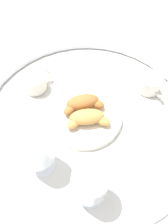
{
  "coord_description": "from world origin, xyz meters",
  "views": [
    {
      "loc": [
        -0.0,
        0.35,
        0.54
      ],
      "look_at": [
        0.01,
        0.01,
        0.03
      ],
      "focal_mm": 32.97,
      "sensor_mm": 36.0,
      "label": 1
    }
  ],
  "objects_px": {
    "juice_glass_right": "(35,151)",
    "coffee_cup_near": "(34,84)",
    "coffee_cup_far": "(148,85)",
    "croissant_small": "(87,118)",
    "juice_glass_left": "(88,184)",
    "pastry_plate": "(84,115)",
    "croissant_large": "(82,103)"
  },
  "relations": [
    {
      "from": "coffee_cup_near",
      "to": "juice_glass_right",
      "type": "relative_size",
      "value": 0.97
    },
    {
      "from": "juice_glass_left",
      "to": "juice_glass_right",
      "type": "relative_size",
      "value": 1.0
    },
    {
      "from": "croissant_large",
      "to": "juice_glass_right",
      "type": "relative_size",
      "value": 0.94
    },
    {
      "from": "croissant_large",
      "to": "pastry_plate",
      "type": "bearing_deg",
      "value": 107.47
    },
    {
      "from": "pastry_plate",
      "to": "juice_glass_left",
      "type": "relative_size",
      "value": 1.62
    },
    {
      "from": "croissant_small",
      "to": "pastry_plate",
      "type": "bearing_deg",
      "value": -73.77
    },
    {
      "from": "coffee_cup_far",
      "to": "juice_glass_right",
      "type": "relative_size",
      "value": 0.97
    },
    {
      "from": "coffee_cup_near",
      "to": "coffee_cup_far",
      "type": "height_order",
      "value": "same"
    },
    {
      "from": "juice_glass_left",
      "to": "coffee_cup_far",
      "type": "bearing_deg",
      "value": -119.5
    },
    {
      "from": "croissant_small",
      "to": "coffee_cup_near",
      "type": "height_order",
      "value": "croissant_small"
    },
    {
      "from": "pastry_plate",
      "to": "croissant_small",
      "type": "distance_m",
      "value": 0.04
    },
    {
      "from": "croissant_large",
      "to": "juice_glass_right",
      "type": "bearing_deg",
      "value": 60.15
    },
    {
      "from": "croissant_small",
      "to": "juice_glass_right",
      "type": "distance_m",
      "value": 0.18
    },
    {
      "from": "pastry_plate",
      "to": "juice_glass_right",
      "type": "relative_size",
      "value": 1.62
    },
    {
      "from": "croissant_small",
      "to": "coffee_cup_near",
      "type": "bearing_deg",
      "value": -38.15
    },
    {
      "from": "coffee_cup_far",
      "to": "juice_glass_right",
      "type": "distance_m",
      "value": 0.42
    },
    {
      "from": "croissant_large",
      "to": "croissant_small",
      "type": "xyz_separation_m",
      "value": [
        -0.02,
        0.05,
        0.0
      ]
    },
    {
      "from": "pastry_plate",
      "to": "croissant_small",
      "type": "relative_size",
      "value": 1.67
    },
    {
      "from": "juice_glass_right",
      "to": "pastry_plate",
      "type": "bearing_deg",
      "value": -125.27
    },
    {
      "from": "coffee_cup_near",
      "to": "juice_glass_left",
      "type": "relative_size",
      "value": 0.97
    },
    {
      "from": "pastry_plate",
      "to": "coffee_cup_far",
      "type": "relative_size",
      "value": 1.67
    },
    {
      "from": "coffee_cup_far",
      "to": "croissant_large",
      "type": "bearing_deg",
      "value": 22.95
    },
    {
      "from": "croissant_small",
      "to": "juice_glass_right",
      "type": "relative_size",
      "value": 0.97
    },
    {
      "from": "pastry_plate",
      "to": "juice_glass_left",
      "type": "bearing_deg",
      "value": 93.81
    },
    {
      "from": "croissant_small",
      "to": "juice_glass_left",
      "type": "height_order",
      "value": "juice_glass_left"
    },
    {
      "from": "croissant_large",
      "to": "juice_glass_left",
      "type": "height_order",
      "value": "juice_glass_left"
    },
    {
      "from": "coffee_cup_far",
      "to": "juice_glass_right",
      "type": "bearing_deg",
      "value": 40.26
    },
    {
      "from": "juice_glass_right",
      "to": "coffee_cup_near",
      "type": "bearing_deg",
      "value": -77.33
    },
    {
      "from": "pastry_plate",
      "to": "croissant_large",
      "type": "relative_size",
      "value": 1.72
    },
    {
      "from": "pastry_plate",
      "to": "coffee_cup_far",
      "type": "height_order",
      "value": "coffee_cup_far"
    },
    {
      "from": "coffee_cup_near",
      "to": "coffee_cup_far",
      "type": "bearing_deg",
      "value": -179.27
    },
    {
      "from": "coffee_cup_near",
      "to": "juice_glass_left",
      "type": "xyz_separation_m",
      "value": [
        -0.18,
        0.34,
        0.07
      ]
    }
  ]
}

